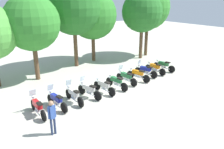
% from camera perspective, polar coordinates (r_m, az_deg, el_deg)
% --- Properties ---
extents(ground_plane, '(80.00, 80.00, 0.00)m').
position_cam_1_polar(ground_plane, '(16.44, 0.99, -3.44)').
color(ground_plane, '#BCB7A8').
extents(motorcycle_0, '(0.62, 2.19, 1.37)m').
position_cam_1_polar(motorcycle_0, '(13.27, -18.45, -7.78)').
color(motorcycle_0, black).
rests_on(motorcycle_0, ground_plane).
extents(motorcycle_1, '(0.62, 2.18, 1.37)m').
position_cam_1_polar(motorcycle_1, '(13.75, -13.99, -6.37)').
color(motorcycle_1, black).
rests_on(motorcycle_1, ground_plane).
extents(motorcycle_2, '(0.62, 2.19, 1.37)m').
position_cam_1_polar(motorcycle_2, '(14.25, -9.72, -5.12)').
color(motorcycle_2, black).
rests_on(motorcycle_2, ground_plane).
extents(motorcycle_3, '(0.76, 2.15, 1.37)m').
position_cam_1_polar(motorcycle_3, '(14.87, -5.92, -3.88)').
color(motorcycle_3, black).
rests_on(motorcycle_3, ground_plane).
extents(motorcycle_4, '(0.62, 2.18, 0.99)m').
position_cam_1_polar(motorcycle_4, '(15.45, -2.09, -2.95)').
color(motorcycle_4, black).
rests_on(motorcycle_4, ground_plane).
extents(motorcycle_5, '(0.62, 2.18, 0.99)m').
position_cam_1_polar(motorcycle_5, '(16.20, 1.11, -1.87)').
color(motorcycle_5, black).
rests_on(motorcycle_5, ground_plane).
extents(motorcycle_6, '(0.62, 2.19, 1.37)m').
position_cam_1_polar(motorcycle_6, '(17.14, 3.61, -0.66)').
color(motorcycle_6, black).
rests_on(motorcycle_6, ground_plane).
extents(motorcycle_7, '(0.77, 2.15, 0.99)m').
position_cam_1_polar(motorcycle_7, '(17.85, 6.61, 0.01)').
color(motorcycle_7, black).
rests_on(motorcycle_7, ground_plane).
extents(motorcycle_8, '(0.80, 2.14, 1.37)m').
position_cam_1_polar(motorcycle_8, '(18.89, 8.52, 1.05)').
color(motorcycle_8, black).
rests_on(motorcycle_8, ground_plane).
extents(motorcycle_9, '(0.62, 2.19, 0.99)m').
position_cam_1_polar(motorcycle_9, '(19.74, 10.91, 1.66)').
color(motorcycle_9, black).
rests_on(motorcycle_9, ground_plane).
extents(motorcycle_10, '(0.75, 2.15, 0.99)m').
position_cam_1_polar(motorcycle_10, '(20.64, 13.02, 2.27)').
color(motorcycle_10, black).
rests_on(motorcycle_10, ground_plane).
extents(person_0, '(0.41, 0.26, 1.78)m').
position_cam_1_polar(person_0, '(11.05, -15.04, -9.91)').
color(person_0, '#232D4C').
rests_on(person_0, ground_plane).
extents(tree_2, '(4.25, 4.25, 6.62)m').
position_cam_1_polar(tree_2, '(18.17, -19.79, 12.28)').
color(tree_2, brown).
rests_on(tree_2, ground_plane).
extents(tree_3, '(4.90, 4.90, 7.89)m').
position_cam_1_polar(tree_3, '(21.09, -9.78, 16.45)').
color(tree_3, brown).
rests_on(tree_3, ground_plane).
extents(tree_4, '(4.81, 4.81, 7.05)m').
position_cam_1_polar(tree_4, '(22.89, -5.00, 14.85)').
color(tree_4, brown).
rests_on(tree_4, ground_plane).
extents(tree_5, '(4.22, 4.22, 7.02)m').
position_cam_1_polar(tree_5, '(24.04, 7.72, 15.54)').
color(tree_5, brown).
rests_on(tree_5, ground_plane).
extents(tree_6, '(4.73, 4.73, 7.64)m').
position_cam_1_polar(tree_6, '(25.40, 9.12, 16.49)').
color(tree_6, brown).
rests_on(tree_6, ground_plane).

